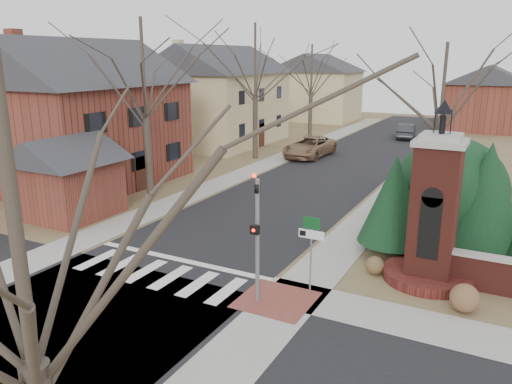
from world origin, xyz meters
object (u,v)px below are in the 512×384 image
Objects in this scene: sign_post at (311,240)px; brick_gate_monument at (433,223)px; distant_car at (406,131)px; traffic_signal_pole at (257,229)px; pickup_truck at (310,147)px.

brick_gate_monument is at bearing 41.42° from sign_post.
brick_gate_monument is 33.64m from distant_car.
traffic_signal_pole is 25.31m from pickup_truck.
distant_car is at bearing 94.15° from traffic_signal_pole.
brick_gate_monument is at bearing -54.84° from pickup_truck.
sign_post reaches higher than distant_car.
traffic_signal_pole is 1.02× the size of distant_car.
pickup_truck reaches higher than distant_car.
traffic_signal_pole is at bearing 87.50° from distant_car.
brick_gate_monument is at bearing 96.07° from distant_car.
traffic_signal_pole is at bearing -136.76° from brick_gate_monument.
brick_gate_monument reaches higher than pickup_truck.
traffic_signal_pole is at bearing -69.37° from pickup_truck.
sign_post is 24.38m from pickup_truck.
sign_post is 0.62× the size of distant_car.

